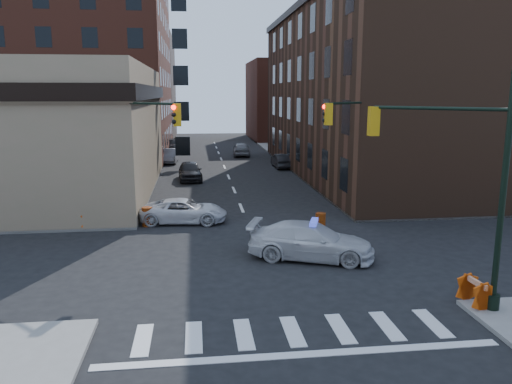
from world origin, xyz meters
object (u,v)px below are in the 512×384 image
object	(u,v)px
parked_car_wfar	(169,156)
pedestrian_b	(80,208)
barricade_se_a	(475,292)
barricade_nw_a	(86,214)
pickup	(184,211)
parked_car_enear	(282,161)
barrel_road	(320,222)
parked_car_wnear	(190,171)
pedestrian_a	(127,198)
barrel_bank	(147,217)
police_car	(311,241)

from	to	relation	value
parked_car_wfar	pedestrian_b	xyz separation A→B (m)	(-3.44, -25.78, 0.42)
barricade_se_a	barricade_nw_a	xyz separation A→B (m)	(-15.23, 12.71, 0.06)
pickup	pedestrian_b	distance (m)	5.51
pickup	parked_car_enear	size ratio (longest dim) A/B	1.15
barricade_nw_a	barrel_road	bearing A→B (deg)	-12.87
parked_car_wnear	pedestrian_a	distance (m)	12.06
barrel_bank	barricade_nw_a	size ratio (longest dim) A/B	0.80
parked_car_wfar	pedestrian_a	size ratio (longest dim) A/B	2.71
police_car	pedestrian_b	size ratio (longest dim) A/B	2.75
pedestrian_b	barricade_nw_a	bearing A→B (deg)	51.41
pedestrian_b	barricade_se_a	world-z (taller)	pedestrian_b
pickup	barrel_road	world-z (taller)	pickup
pedestrian_a	barricade_se_a	distance (m)	20.25
pedestrian_a	barricade_nw_a	xyz separation A→B (m)	(-1.89, -2.52, -0.32)
parked_car_wnear	barrel_bank	xyz separation A→B (m)	(-2.21, -14.53, -0.26)
parked_car_enear	parked_car_wfar	bearing A→B (deg)	-26.29
barricade_se_a	parked_car_wfar	bearing A→B (deg)	12.83
parked_car_wnear	pedestrian_a	size ratio (longest dim) A/B	2.83
police_car	parked_car_wnear	distance (m)	21.64
barrel_road	barricade_se_a	bearing A→B (deg)	-74.92
pickup	parked_car_enear	xyz separation A→B (m)	(9.02, 19.94, 0.02)
parked_car_wfar	barrel_road	size ratio (longest dim) A/B	4.66
barricade_se_a	barricade_nw_a	bearing A→B (deg)	45.47
pickup	parked_car_enear	bearing A→B (deg)	-18.54
pickup	barrel_road	size ratio (longest dim) A/B	5.06
parked_car_wfar	barrel_bank	world-z (taller)	parked_car_wfar
parked_car_wfar	pedestrian_b	bearing A→B (deg)	-95.58
barricade_se_a	parked_car_enear	bearing A→B (deg)	-3.12
barricade_se_a	pedestrian_a	bearing A→B (deg)	36.52
barricade_nw_a	pickup	bearing A→B (deg)	-0.89
police_car	barricade_se_a	bearing A→B (deg)	-124.05
parked_car_wfar	barricade_se_a	distance (m)	39.53
barrel_road	barricade_nw_a	xyz separation A→B (m)	(-12.50, 2.55, 0.17)
police_car	parked_car_enear	world-z (taller)	police_car
police_car	pickup	distance (m)	8.98
pedestrian_b	parked_car_wnear	bearing A→B (deg)	38.21
parked_car_enear	pedestrian_a	xyz separation A→B (m)	(-12.44, -17.46, 0.28)
pedestrian_b	barricade_se_a	size ratio (longest dim) A/B	1.70
barrel_road	parked_car_wfar	bearing A→B (deg)	108.40
parked_car_enear	barrel_bank	size ratio (longest dim) A/B	3.93
pickup	parked_car_enear	distance (m)	21.88
parked_car_wnear	barricade_se_a	distance (m)	28.42
parked_car_wfar	barrel_bank	size ratio (longest dim) A/B	4.17
barricade_se_a	police_car	bearing A→B (deg)	31.90
police_car	barricade_se_a	xyz separation A→B (m)	(4.28, -5.77, -0.20)
pickup	barricade_se_a	world-z (taller)	pickup
pedestrian_a	barricade_se_a	world-z (taller)	pedestrian_a
barricade_nw_a	parked_car_wfar	bearing A→B (deg)	81.06
barrel_road	barricade_nw_a	bearing A→B (deg)	168.46
barrel_bank	barricade_se_a	world-z (taller)	barrel_bank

